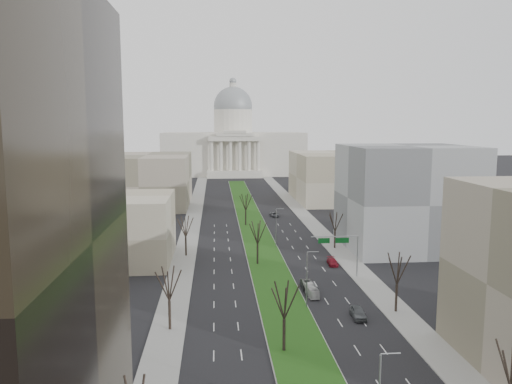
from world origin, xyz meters
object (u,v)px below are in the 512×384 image
car_grey_near (358,313)px  car_red (332,262)px  box_van (311,289)px  car_grey_far (274,215)px  car_black (306,284)px

car_grey_near → car_red: size_ratio=1.03×
box_van → car_red: bearing=62.4°
car_red → car_grey_far: (-5.59, 54.84, -0.03)m
car_black → car_red: car_black is taller
car_grey_near → car_grey_far: bearing=95.4°
car_grey_near → car_red: bearing=87.9°
car_black → box_van: 3.11m
car_black → car_red: size_ratio=1.00×
car_grey_near → car_red: (2.75, 28.20, -0.14)m
car_grey_near → car_black: size_ratio=1.03×
car_black → box_van: box_van is taller
car_grey_near → box_van: (-5.18, 10.86, 0.11)m
car_black → car_grey_far: car_black is taller
car_black → car_red: 16.39m
car_grey_far → car_black: bearing=-101.5°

